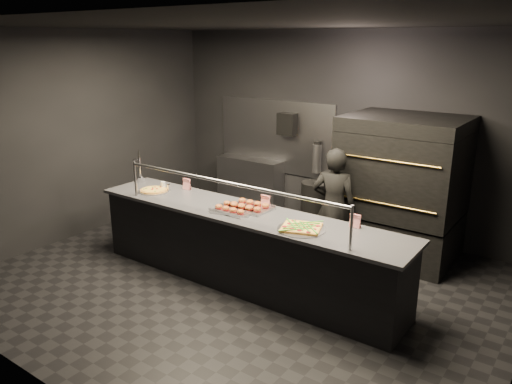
# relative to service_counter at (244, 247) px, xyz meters

# --- Properties ---
(room) EXTENTS (6.04, 6.00, 3.00)m
(room) POSITION_rel_service_counter_xyz_m (-0.02, 0.05, 1.03)
(room) COLOR black
(room) RESTS_ON ground
(service_counter) EXTENTS (4.10, 0.78, 1.37)m
(service_counter) POSITION_rel_service_counter_xyz_m (0.00, 0.00, 0.00)
(service_counter) COLOR black
(service_counter) RESTS_ON ground
(pizza_oven) EXTENTS (1.50, 1.23, 1.91)m
(pizza_oven) POSITION_rel_service_counter_xyz_m (1.20, 1.90, 0.50)
(pizza_oven) COLOR black
(pizza_oven) RESTS_ON ground
(prep_shelf) EXTENTS (1.20, 0.35, 0.90)m
(prep_shelf) POSITION_rel_service_counter_xyz_m (-1.60, 2.32, -0.01)
(prep_shelf) COLOR #99999E
(prep_shelf) RESTS_ON ground
(towel_dispenser) EXTENTS (0.30, 0.20, 0.35)m
(towel_dispenser) POSITION_rel_service_counter_xyz_m (-0.90, 2.39, 1.09)
(towel_dispenser) COLOR black
(towel_dispenser) RESTS_ON room
(fire_extinguisher) EXTENTS (0.14, 0.14, 0.51)m
(fire_extinguisher) POSITION_rel_service_counter_xyz_m (-0.35, 2.40, 0.60)
(fire_extinguisher) COLOR #B2B2B7
(fire_extinguisher) RESTS_ON room
(beer_tap) EXTENTS (0.12, 0.18, 0.48)m
(beer_tap) POSITION_rel_service_counter_xyz_m (-1.95, 0.18, 0.59)
(beer_tap) COLOR silver
(beer_tap) RESTS_ON service_counter
(round_pizza) EXTENTS (0.41, 0.41, 0.03)m
(round_pizza) POSITION_rel_service_counter_xyz_m (-1.45, -0.04, 0.47)
(round_pizza) COLOR silver
(round_pizza) RESTS_ON service_counter
(slider_tray_a) EXTENTS (0.54, 0.45, 0.07)m
(slider_tray_a) POSITION_rel_service_counter_xyz_m (-0.10, -0.06, 0.48)
(slider_tray_a) COLOR silver
(slider_tray_a) RESTS_ON service_counter
(slider_tray_b) EXTENTS (0.53, 0.40, 0.08)m
(slider_tray_b) POSITION_rel_service_counter_xyz_m (-0.00, 0.12, 0.49)
(slider_tray_b) COLOR silver
(slider_tray_b) RESTS_ON service_counter
(square_pizza) EXTENTS (0.51, 0.51, 0.05)m
(square_pizza) POSITION_rel_service_counter_xyz_m (0.85, -0.11, 0.47)
(square_pizza) COLOR silver
(square_pizza) RESTS_ON service_counter
(condiment_jar) EXTENTS (0.16, 0.06, 0.11)m
(condiment_jar) POSITION_rel_service_counter_xyz_m (-1.39, 0.10, 0.51)
(condiment_jar) COLOR silver
(condiment_jar) RESTS_ON service_counter
(tent_cards) EXTENTS (2.56, 0.04, 0.15)m
(tent_cards) POSITION_rel_service_counter_xyz_m (0.08, 0.28, 0.53)
(tent_cards) COLOR white
(tent_cards) RESTS_ON service_counter
(trash_bin) EXTENTS (0.45, 0.45, 0.75)m
(trash_bin) POSITION_rel_service_counter_xyz_m (-0.20, 2.12, -0.09)
(trash_bin) COLOR black
(trash_bin) RESTS_ON ground
(worker) EXTENTS (0.64, 0.50, 1.56)m
(worker) POSITION_rel_service_counter_xyz_m (0.60, 1.13, 0.31)
(worker) COLOR black
(worker) RESTS_ON ground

